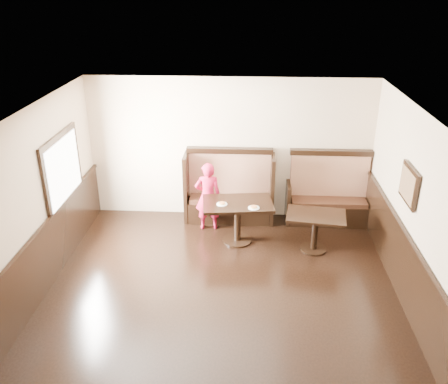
# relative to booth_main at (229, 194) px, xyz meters

# --- Properties ---
(ground) EXTENTS (7.00, 7.00, 0.00)m
(ground) POSITION_rel_booth_main_xyz_m (0.00, -3.30, -0.53)
(ground) COLOR black
(ground) RESTS_ON ground
(room_shell) EXTENTS (7.00, 7.00, 7.00)m
(room_shell) POSITION_rel_booth_main_xyz_m (-0.30, -3.01, 0.14)
(room_shell) COLOR beige
(room_shell) RESTS_ON ground
(booth_main) EXTENTS (1.75, 0.72, 1.45)m
(booth_main) POSITION_rel_booth_main_xyz_m (0.00, 0.00, 0.00)
(booth_main) COLOR black
(booth_main) RESTS_ON ground
(booth_neighbor) EXTENTS (1.65, 0.72, 1.45)m
(booth_neighbor) POSITION_rel_booth_main_xyz_m (1.95, -0.00, -0.05)
(booth_neighbor) COLOR black
(booth_neighbor) RESTS_ON ground
(table_main) EXTENTS (1.32, 0.91, 0.79)m
(table_main) POSITION_rel_booth_main_xyz_m (0.19, -0.92, 0.08)
(table_main) COLOR black
(table_main) RESTS_ON ground
(table_neighbor) EXTENTS (1.09, 0.79, 0.70)m
(table_neighbor) POSITION_rel_booth_main_xyz_m (1.56, -1.14, -0.00)
(table_neighbor) COLOR black
(table_neighbor) RESTS_ON ground
(child) EXTENTS (0.53, 0.38, 1.35)m
(child) POSITION_rel_booth_main_xyz_m (-0.38, -0.44, 0.15)
(child) COLOR #B51337
(child) RESTS_ON ground
(pizza_plate_left) EXTENTS (0.19, 0.19, 0.04)m
(pizza_plate_left) POSITION_rel_booth_main_xyz_m (-0.08, -1.02, 0.28)
(pizza_plate_left) COLOR white
(pizza_plate_left) RESTS_ON table_main
(pizza_plate_right) EXTENTS (0.20, 0.20, 0.04)m
(pizza_plate_right) POSITION_rel_booth_main_xyz_m (0.48, -1.13, 0.28)
(pizza_plate_right) COLOR white
(pizza_plate_right) RESTS_ON table_main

